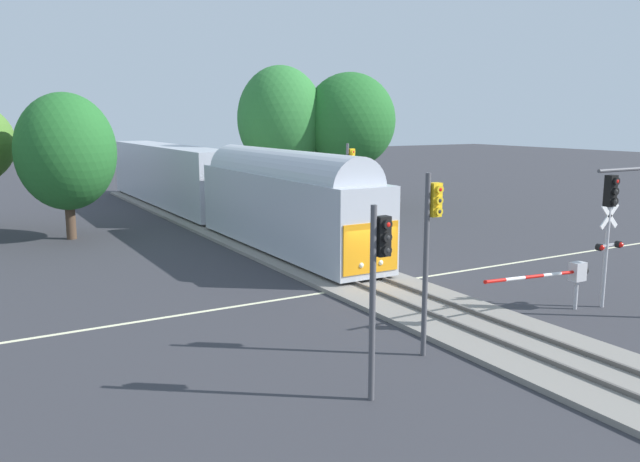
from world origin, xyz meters
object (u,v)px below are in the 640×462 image
object	(u,v)px
commuter_train	(212,183)
crossing_signal_mast	(608,243)
traffic_signal_near_left	(378,271)
traffic_signal_far_side	(349,175)
oak_far_right	(350,121)
crossing_gate_near	(568,274)
oak_behind_train	(66,152)
elm_centre_background	(281,119)
traffic_signal_median	(431,235)

from	to	relation	value
commuter_train	crossing_signal_mast	size ratio (longest dim) A/B	9.90
traffic_signal_near_left	traffic_signal_far_side	world-z (taller)	traffic_signal_far_side
traffic_signal_far_side	traffic_signal_near_left	bearing A→B (deg)	-120.71
oak_far_right	crossing_gate_near	bearing A→B (deg)	-106.16
oak_behind_train	elm_centre_background	size ratio (longest dim) A/B	0.77
crossing_signal_mast	traffic_signal_median	world-z (taller)	traffic_signal_median
traffic_signal_median	traffic_signal_near_left	bearing A→B (deg)	-150.27
crossing_gate_near	elm_centre_background	distance (m)	30.48
crossing_gate_near	crossing_signal_mast	world-z (taller)	crossing_signal_mast
crossing_signal_mast	traffic_signal_near_left	bearing A→B (deg)	-169.14
traffic_signal_far_side	commuter_train	bearing A→B (deg)	119.34
crossing_gate_near	oak_behind_train	distance (m)	28.13
commuter_train	traffic_signal_median	world-z (taller)	traffic_signal_median
crossing_signal_mast	traffic_signal_median	xyz separation A→B (m)	(-8.95, -0.53, 1.21)
oak_behind_train	elm_centre_background	xyz separation A→B (m)	(16.62, 5.41, 1.84)
elm_centre_background	oak_far_right	xyz separation A→B (m)	(4.86, -2.31, -0.12)
elm_centre_background	oak_far_right	distance (m)	5.38
traffic_signal_median	oak_far_right	world-z (taller)	oak_far_right
crossing_gate_near	crossing_signal_mast	bearing A→B (deg)	-12.77
commuter_train	crossing_signal_mast	bearing A→B (deg)	-76.92
crossing_gate_near	traffic_signal_near_left	distance (m)	10.96
crossing_gate_near	traffic_signal_far_side	distance (m)	16.38
oak_behind_train	oak_far_right	xyz separation A→B (m)	(21.48, 3.10, 1.72)
traffic_signal_near_left	oak_behind_train	bearing A→B (deg)	96.45
traffic_signal_near_left	oak_far_right	distance (m)	35.52
commuter_train	oak_far_right	size ratio (longest dim) A/B	3.82
traffic_signal_near_left	traffic_signal_far_side	distance (m)	21.96
crossing_signal_mast	oak_far_right	world-z (taller)	oak_far_right
crossing_signal_mast	oak_behind_train	xyz separation A→B (m)	(-15.14, 24.76, 2.64)
crossing_signal_mast	traffic_signal_far_side	xyz separation A→B (m)	(-0.86, 16.56, 1.27)
commuter_train	oak_far_right	world-z (taller)	oak_far_right
traffic_signal_near_left	elm_centre_background	world-z (taller)	elm_centre_background
traffic_signal_median	oak_behind_train	world-z (taller)	oak_behind_train
oak_behind_train	elm_centre_background	world-z (taller)	elm_centre_background
traffic_signal_near_left	oak_far_right	size ratio (longest dim) A/B	0.47
traffic_signal_median	elm_centre_background	xyz separation A→B (m)	(10.43, 30.70, 3.28)
oak_far_right	crossing_signal_mast	bearing A→B (deg)	-102.82
traffic_signal_far_side	oak_far_right	size ratio (longest dim) A/B	0.53
traffic_signal_near_left	traffic_signal_median	distance (m)	3.61
traffic_signal_far_side	oak_behind_train	distance (m)	16.52
traffic_signal_near_left	traffic_signal_median	world-z (taller)	traffic_signal_median
crossing_signal_mast	elm_centre_background	bearing A→B (deg)	87.19
commuter_train	crossing_gate_near	xyz separation A→B (m)	(4.33, -25.26, -1.37)
crossing_signal_mast	oak_behind_train	size ratio (longest dim) A/B	0.48
oak_far_right	traffic_signal_near_left	bearing A→B (deg)	-121.39
traffic_signal_median	oak_behind_train	size ratio (longest dim) A/B	0.65
traffic_signal_median	commuter_train	bearing A→B (deg)	83.47
traffic_signal_far_side	oak_behind_train	bearing A→B (deg)	150.14
traffic_signal_far_side	crossing_signal_mast	bearing A→B (deg)	-87.02
crossing_gate_near	traffic_signal_median	distance (m)	7.73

